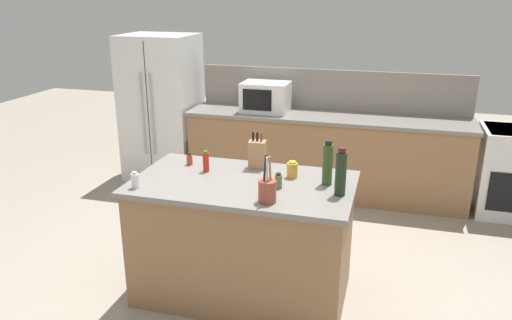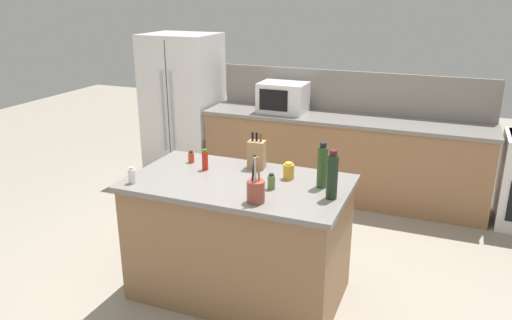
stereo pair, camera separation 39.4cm
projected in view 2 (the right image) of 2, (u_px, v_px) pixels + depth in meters
name	position (u px, v px, depth m)	size (l,w,h in m)	color
ground_plane	(240.00, 291.00, 3.96)	(14.00, 14.00, 0.00)	gray
back_counter_run	(342.00, 157.00, 5.64)	(3.17, 0.66, 0.94)	#936B47
wall_backsplash	(351.00, 91.00, 5.69)	(3.13, 0.03, 0.46)	gray
kitchen_island	(239.00, 238.00, 3.81)	(1.62, 0.92, 0.94)	#936B47
refrigerator	(183.00, 106.00, 6.27)	(0.86, 0.75, 1.77)	white
microwave	(283.00, 97.00, 5.68)	(0.53, 0.39, 0.33)	white
knife_block	(257.00, 154.00, 3.88)	(0.14, 0.11, 0.29)	#A87C54
utensil_crock	(256.00, 191.00, 3.26)	(0.12, 0.12, 0.32)	brown
olive_oil_bottle	(322.00, 166.00, 3.49)	(0.07, 0.07, 0.33)	#2D4C1E
hot_sauce_bottle	(205.00, 160.00, 3.86)	(0.05, 0.05, 0.17)	red
spice_jar_oregano	(271.00, 182.00, 3.49)	(0.05, 0.05, 0.11)	#567038
salt_shaker	(132.00, 176.00, 3.60)	(0.05, 0.05, 0.12)	silver
wine_bottle	(332.00, 176.00, 3.30)	(0.07, 0.07, 0.34)	black
spice_jar_paprika	(191.00, 157.00, 4.04)	(0.05, 0.05, 0.10)	#B73D1E
honey_jar	(289.00, 171.00, 3.68)	(0.08, 0.08, 0.13)	gold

